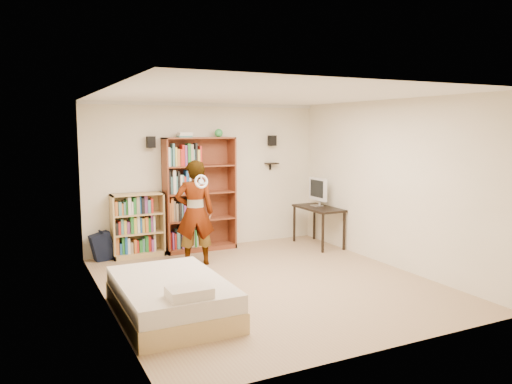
% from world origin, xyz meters
% --- Properties ---
extents(ground, '(4.50, 5.00, 0.01)m').
position_xyz_m(ground, '(0.00, 0.00, 0.00)').
color(ground, tan).
rests_on(ground, ground).
extents(room_shell, '(4.52, 5.02, 2.71)m').
position_xyz_m(room_shell, '(0.00, 0.00, 1.76)').
color(room_shell, '#EEE5CC').
rests_on(room_shell, ground).
extents(crown_molding, '(4.50, 5.00, 0.06)m').
position_xyz_m(crown_molding, '(0.00, 0.00, 2.67)').
color(crown_molding, silver).
rests_on(crown_molding, room_shell).
extents(speaker_left, '(0.14, 0.12, 0.20)m').
position_xyz_m(speaker_left, '(-1.05, 2.40, 2.00)').
color(speaker_left, black).
rests_on(speaker_left, room_shell).
extents(speaker_right, '(0.14, 0.12, 0.20)m').
position_xyz_m(speaker_right, '(1.35, 2.40, 2.00)').
color(speaker_right, black).
rests_on(speaker_right, room_shell).
extents(wall_shelf, '(0.25, 0.16, 0.02)m').
position_xyz_m(wall_shelf, '(1.35, 2.41, 1.55)').
color(wall_shelf, black).
rests_on(wall_shelf, room_shell).
extents(tall_bookshelf, '(1.31, 0.38, 2.08)m').
position_xyz_m(tall_bookshelf, '(-0.19, 2.31, 1.04)').
color(tall_bookshelf, brown).
rests_on(tall_bookshelf, ground).
extents(low_bookshelf, '(0.89, 0.34, 1.12)m').
position_xyz_m(low_bookshelf, '(-1.34, 2.33, 0.56)').
color(low_bookshelf, tan).
rests_on(low_bookshelf, ground).
extents(computer_desk, '(0.55, 1.09, 0.75)m').
position_xyz_m(computer_desk, '(1.96, 1.64, 0.37)').
color(computer_desk, black).
rests_on(computer_desk, ground).
extents(imac, '(0.15, 0.55, 0.55)m').
position_xyz_m(imac, '(2.01, 1.78, 1.02)').
color(imac, silver).
rests_on(imac, computer_desk).
extents(daybed, '(1.22, 1.87, 0.55)m').
position_xyz_m(daybed, '(-1.62, -0.61, 0.28)').
color(daybed, beige).
rests_on(daybed, ground).
extents(person, '(0.71, 0.54, 1.73)m').
position_xyz_m(person, '(-0.61, 1.40, 0.87)').
color(person, black).
rests_on(person, ground).
extents(wii_wheel, '(0.22, 0.08, 0.22)m').
position_xyz_m(wii_wheel, '(-0.61, 1.08, 1.41)').
color(wii_wheel, silver).
rests_on(wii_wheel, person).
extents(navy_bag, '(0.40, 0.30, 0.50)m').
position_xyz_m(navy_bag, '(-1.96, 2.33, 0.25)').
color(navy_bag, black).
rests_on(navy_bag, ground).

